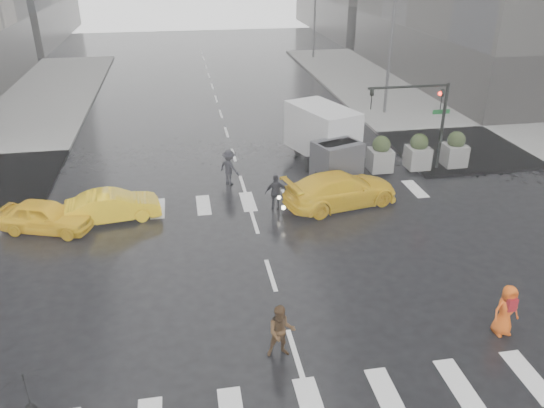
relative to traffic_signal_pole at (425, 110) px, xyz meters
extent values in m
plane|color=black|center=(-9.01, -8.01, -3.22)|extent=(120.00, 120.00, 0.00)
cube|color=slate|center=(10.49, 9.49, -3.14)|extent=(35.00, 35.00, 0.15)
cube|color=#2D2B28|center=(19.99, 47.99, -1.02)|extent=(26.05, 26.05, 4.40)
cylinder|color=black|center=(0.99, -0.01, -0.97)|extent=(0.16, 0.16, 4.50)
cylinder|color=black|center=(-1.01, -0.01, 1.18)|extent=(4.00, 0.12, 0.12)
imported|color=black|center=(0.74, -0.01, 0.48)|extent=(0.16, 0.20, 1.00)
imported|color=black|center=(-2.81, -0.01, 0.68)|extent=(0.16, 0.20, 1.00)
sphere|color=#FF190C|center=(0.64, -0.01, 0.78)|extent=(0.20, 0.20, 0.20)
cube|color=#0E6222|center=(0.99, 0.29, -0.22)|extent=(0.90, 0.03, 0.22)
cylinder|color=#59595B|center=(1.99, 9.99, 1.28)|extent=(0.20, 0.20, 9.00)
cylinder|color=#59595B|center=(1.99, 29.99, 1.28)|extent=(0.20, 0.20, 9.00)
cube|color=slate|center=(-2.01, 0.19, -2.52)|extent=(1.10, 1.10, 1.10)
sphere|color=black|center=(-2.01, 0.19, -1.72)|extent=(0.90, 0.90, 0.90)
cube|color=slate|center=(-0.01, 0.19, -2.52)|extent=(1.10, 1.10, 1.10)
sphere|color=black|center=(-0.01, 0.19, -1.72)|extent=(0.90, 0.90, 0.90)
cube|color=slate|center=(1.99, 0.19, -2.52)|extent=(1.10, 1.10, 1.10)
sphere|color=black|center=(1.99, 0.19, -1.72)|extent=(0.90, 0.90, 0.90)
imported|color=black|center=(-15.33, -14.29, -1.23)|extent=(1.23, 1.24, 0.88)
imported|color=#472F19|center=(-9.41, -12.01, -2.40)|extent=(0.83, 0.67, 1.64)
imported|color=#E65510|center=(-2.76, -12.21, -2.40)|extent=(0.83, 0.57, 1.64)
cube|color=maroon|center=(-2.76, -12.39, -2.07)|extent=(0.29, 0.18, 0.40)
imported|color=black|center=(-7.90, -3.01, -2.40)|extent=(0.99, 0.63, 1.64)
imported|color=black|center=(-9.61, 0.11, -2.36)|extent=(1.20, 1.23, 1.71)
imported|color=yellow|center=(-17.35, -3.23, -2.57)|extent=(4.06, 2.65, 1.29)
imported|color=yellow|center=(-14.77, -2.72, -2.59)|extent=(3.98, 1.87, 1.26)
imported|color=yellow|center=(-5.01, -3.02, -2.47)|extent=(4.91, 3.06, 1.50)
cube|color=silver|center=(-4.58, 2.01, -1.39)|extent=(2.14, 4.10, 2.41)
cube|color=#323338|center=(-4.58, -0.84, -2.10)|extent=(2.05, 1.60, 2.05)
cube|color=black|center=(-4.58, -0.84, -1.48)|extent=(1.78, 0.80, 0.80)
cylinder|color=black|center=(-5.52, -1.02, -2.82)|extent=(0.25, 0.80, 0.80)
cylinder|color=black|center=(-3.65, -1.02, -2.82)|extent=(0.25, 0.80, 0.80)
cylinder|color=black|center=(-5.52, 0.94, -2.82)|extent=(0.25, 0.80, 0.80)
cylinder|color=black|center=(-3.65, 0.94, -2.82)|extent=(0.25, 0.80, 0.80)
cylinder|color=black|center=(-5.52, 3.44, -2.82)|extent=(0.25, 0.80, 0.80)
cylinder|color=black|center=(-3.65, 3.44, -2.82)|extent=(0.25, 0.80, 0.80)
camera|label=1|loc=(-11.67, -23.36, 7.20)|focal=35.00mm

